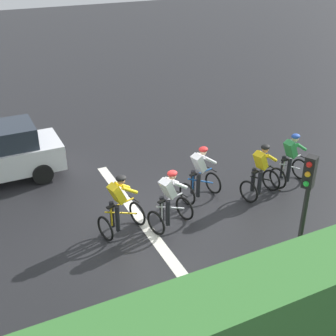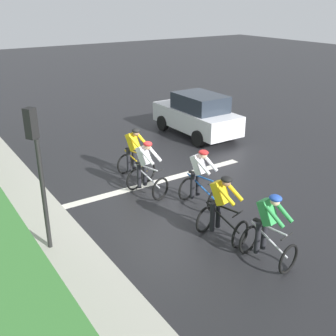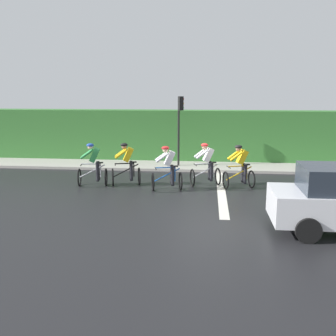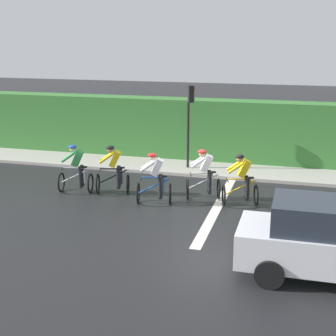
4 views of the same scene
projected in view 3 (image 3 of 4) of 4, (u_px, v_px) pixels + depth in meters
The scene contains 11 objects.
ground_plane at pixel (206, 189), 14.78m from camera, with size 80.00×80.00×0.00m, color black.
sidewalk_kerb at pixel (165, 164), 19.17m from camera, with size 2.80×23.90×0.12m, color #ADA89E.
stone_wall_low at pixel (167, 157), 20.00m from camera, with size 0.44×23.90×0.52m, color tan.
hedge_wall at pixel (168, 136), 20.08m from camera, with size 1.10×23.90×2.62m, color #387533.
road_marking_stop_line at pixel (221, 189), 14.72m from camera, with size 7.00×0.30×0.01m, color silver.
cyclist_lead at pixel (93, 166), 15.07m from camera, with size 0.85×1.18×1.66m.
cyclist_second at pixel (127, 165), 15.17m from camera, with size 0.93×1.22×1.66m.
cyclist_mid at pixel (168, 169), 14.38m from camera, with size 0.90×1.20×1.66m.
cyclist_fourth at pixel (206, 165), 15.10m from camera, with size 0.96×1.23×1.66m.
cyclist_trailing at pixel (240, 168), 14.66m from camera, with size 0.95×1.22×1.66m.
traffic_light_near_crossing at pixel (180, 121), 18.22m from camera, with size 0.27×0.29×3.34m.
Camera 3 is at (-14.39, -0.05, 3.73)m, focal length 42.05 mm.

